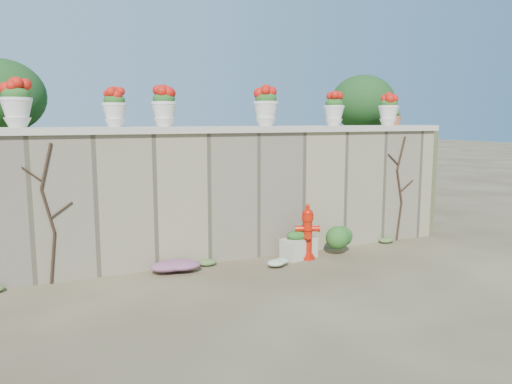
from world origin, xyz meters
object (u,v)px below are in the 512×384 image
planter_box (299,245)px  fire_hydrant (307,232)px  urn_pot_0 (16,104)px  terracotta_pot (395,118)px

planter_box → fire_hydrant: bearing=-60.4°
fire_hydrant → planter_box: bearing=158.9°
fire_hydrant → urn_pot_0: bearing=-163.5°
fire_hydrant → planter_box: size_ratio=1.44×
fire_hydrant → urn_pot_0: size_ratio=1.41×
fire_hydrant → terracotta_pot: (2.16, 0.59, 1.78)m
planter_box → terracotta_pot: bearing=-2.1°
fire_hydrant → terracotta_pot: bearing=40.2°
planter_box → urn_pot_0: (-3.96, 0.49, 2.20)m
terracotta_pot → urn_pot_0: bearing=180.0°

